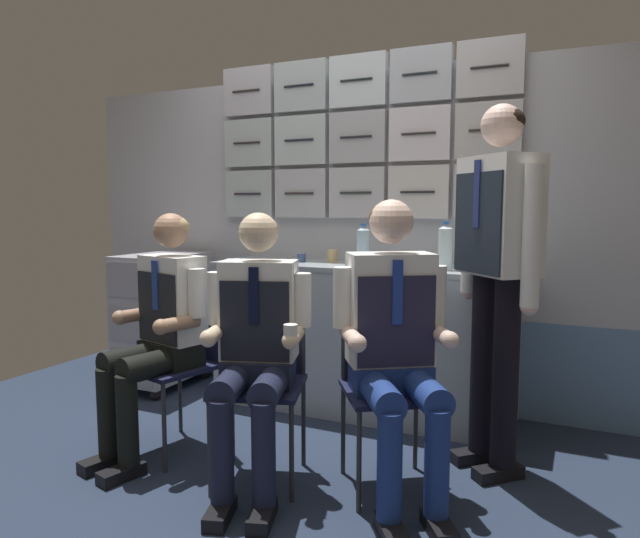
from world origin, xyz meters
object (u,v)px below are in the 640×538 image
object	(u,v)px
crew_member_right	(255,339)
water_bottle_blue_cap	(445,247)
folding_chair_right	(263,363)
crew_member_by_counter	(395,334)
service_trolley	(162,316)
crew_member_left	(159,324)
coffee_cup_spare	(462,261)
folding_chair_by_counter	(385,368)
crew_member_standing	(497,254)
folding_chair_left	(186,347)

from	to	relation	value
crew_member_right	water_bottle_blue_cap	distance (m)	1.28
folding_chair_right	crew_member_by_counter	distance (m)	0.67
service_trolley	folding_chair_right	bearing A→B (deg)	-32.62
service_trolley	crew_member_left	distance (m)	1.21
folding_chair_right	coffee_cup_spare	xyz separation A→B (m)	(0.71, 1.08, 0.43)
crew_member_left	folding_chair_by_counter	size ratio (longest dim) A/B	1.44
folding_chair_by_counter	coffee_cup_spare	xyz separation A→B (m)	(0.16, 0.91, 0.43)
crew_member_left	coffee_cup_spare	world-z (taller)	crew_member_left
crew_member_by_counter	water_bottle_blue_cap	size ratio (longest dim) A/B	4.77
crew_member_right	water_bottle_blue_cap	bearing A→B (deg)	60.91
crew_member_standing	coffee_cup_spare	size ratio (longest dim) A/B	22.10
coffee_cup_spare	service_trolley	bearing A→B (deg)	-173.81
folding_chair_left	water_bottle_blue_cap	distance (m)	1.53
folding_chair_by_counter	folding_chair_left	bearing A→B (deg)	-176.39
water_bottle_blue_cap	coffee_cup_spare	size ratio (longest dim) A/B	3.48
crew_member_standing	crew_member_left	bearing A→B (deg)	-160.87
folding_chair_left	crew_member_right	distance (m)	0.66
folding_chair_by_counter	water_bottle_blue_cap	size ratio (longest dim) A/B	3.14
crew_member_by_counter	coffee_cup_spare	world-z (taller)	crew_member_by_counter
crew_member_right	crew_member_by_counter	world-z (taller)	crew_member_by_counter
folding_chair_left	crew_member_by_counter	size ratio (longest dim) A/B	0.66
folding_chair_right	water_bottle_blue_cap	bearing A→B (deg)	54.74
service_trolley	crew_member_by_counter	distance (m)	2.15
folding_chair_left	crew_member_right	bearing A→B (deg)	-23.43
service_trolley	water_bottle_blue_cap	bearing A→B (deg)	1.81
water_bottle_blue_cap	folding_chair_right	bearing A→B (deg)	-125.26
water_bottle_blue_cap	crew_member_left	bearing A→B (deg)	-141.35
folding_chair_right	crew_member_standing	size ratio (longest dim) A/B	0.49
crew_member_left	folding_chair_right	xyz separation A→B (m)	(0.57, 0.06, -0.15)
crew_member_right	crew_member_left	bearing A→B (deg)	171.37
crew_member_right	crew_member_by_counter	xyz separation A→B (m)	(0.59, 0.19, 0.04)
water_bottle_blue_cap	folding_chair_by_counter	bearing A→B (deg)	-97.39
folding_chair_left	crew_member_right	size ratio (longest dim) A/B	0.69
folding_chair_left	folding_chair_by_counter	bearing A→B (deg)	3.61
crew_member_by_counter	coffee_cup_spare	xyz separation A→B (m)	(0.07, 1.04, 0.23)
folding_chair_right	coffee_cup_spare	world-z (taller)	coffee_cup_spare
folding_chair_right	water_bottle_blue_cap	xyz separation A→B (m)	(0.65, 0.92, 0.52)
crew_member_by_counter	water_bottle_blue_cap	xyz separation A→B (m)	(0.01, 0.89, 0.32)
crew_member_left	crew_member_by_counter	xyz separation A→B (m)	(1.21, 0.09, 0.05)
crew_member_standing	water_bottle_blue_cap	world-z (taller)	crew_member_standing
folding_chair_by_counter	folding_chair_right	bearing A→B (deg)	-163.18
crew_member_standing	coffee_cup_spare	bearing A→B (deg)	115.32
crew_member_left	water_bottle_blue_cap	xyz separation A→B (m)	(1.22, 0.98, 0.37)
folding_chair_right	coffee_cup_spare	size ratio (longest dim) A/B	10.92
folding_chair_by_counter	crew_member_by_counter	world-z (taller)	crew_member_by_counter
service_trolley	crew_member_standing	size ratio (longest dim) A/B	0.54
folding_chair_left	crew_member_left	distance (m)	0.22
crew_member_by_counter	crew_member_standing	xyz separation A→B (m)	(0.35, 0.45, 0.32)
service_trolley	water_bottle_blue_cap	size ratio (longest dim) A/B	3.44
folding_chair_left	crew_member_left	xyz separation A→B (m)	(-0.04, -0.16, 0.15)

